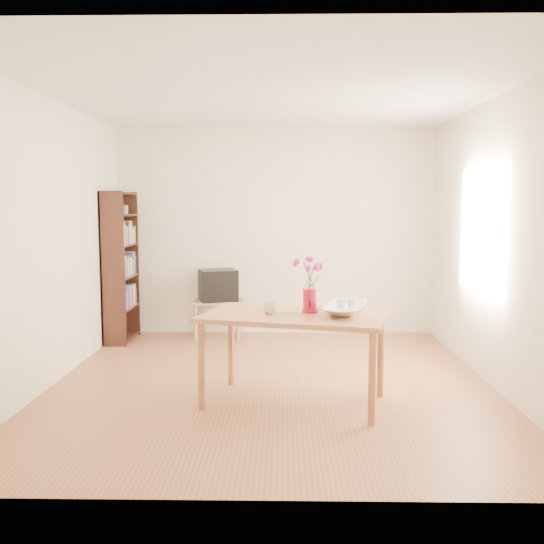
{
  "coord_description": "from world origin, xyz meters",
  "views": [
    {
      "loc": [
        0.1,
        -5.45,
        1.63
      ],
      "look_at": [
        0.0,
        0.3,
        1.0
      ],
      "focal_mm": 40.0,
      "sensor_mm": 36.0,
      "label": 1
    }
  ],
  "objects_px": {
    "mug": "(270,308)",
    "bowl": "(346,286)",
    "pitcher": "(310,302)",
    "table": "(294,323)",
    "television": "(218,285)"
  },
  "relations": [
    {
      "from": "television",
      "to": "pitcher",
      "type": "bearing_deg",
      "value": -83.25
    },
    {
      "from": "table",
      "to": "bowl",
      "type": "height_order",
      "value": "bowl"
    },
    {
      "from": "pitcher",
      "to": "television",
      "type": "xyz_separation_m",
      "value": [
        -1.03,
        2.47,
        -0.18
      ]
    },
    {
      "from": "table",
      "to": "pitcher",
      "type": "xyz_separation_m",
      "value": [
        0.13,
        0.07,
        0.17
      ]
    },
    {
      "from": "mug",
      "to": "television",
      "type": "distance_m",
      "value": 2.63
    },
    {
      "from": "table",
      "to": "bowl",
      "type": "relative_size",
      "value": 3.45
    },
    {
      "from": "pitcher",
      "to": "mug",
      "type": "distance_m",
      "value": 0.34
    },
    {
      "from": "table",
      "to": "pitcher",
      "type": "distance_m",
      "value": 0.22
    },
    {
      "from": "pitcher",
      "to": "mug",
      "type": "height_order",
      "value": "pitcher"
    },
    {
      "from": "pitcher",
      "to": "bowl",
      "type": "bearing_deg",
      "value": -1.48
    },
    {
      "from": "pitcher",
      "to": "bowl",
      "type": "relative_size",
      "value": 0.44
    },
    {
      "from": "pitcher",
      "to": "television",
      "type": "relative_size",
      "value": 0.39
    },
    {
      "from": "mug",
      "to": "bowl",
      "type": "relative_size",
      "value": 0.25
    },
    {
      "from": "television",
      "to": "mug",
      "type": "bearing_deg",
      "value": -90.38
    },
    {
      "from": "pitcher",
      "to": "television",
      "type": "height_order",
      "value": "pitcher"
    }
  ]
}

